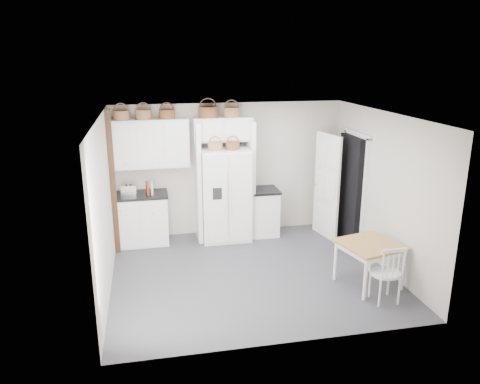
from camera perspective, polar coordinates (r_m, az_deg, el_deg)
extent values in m
plane|color=#42434E|center=(7.87, 1.37, -9.84)|extent=(4.50, 4.50, 0.00)
plane|color=white|center=(7.11, 1.51, 9.30)|extent=(4.50, 4.50, 0.00)
plane|color=beige|center=(9.28, -1.33, 2.81)|extent=(4.50, 0.00, 4.50)
plane|color=beige|center=(7.24, -16.20, -1.78)|extent=(0.00, 4.00, 4.00)
plane|color=beige|center=(8.17, 17.00, 0.20)|extent=(0.00, 4.00, 4.00)
cube|color=white|center=(9.00, -1.83, -0.30)|extent=(0.92, 0.74, 1.79)
cube|color=white|center=(9.09, -12.05, -3.30)|extent=(1.02, 0.64, 0.94)
cube|color=white|center=(9.37, 2.92, -2.51)|extent=(0.51, 0.61, 0.89)
cube|color=olive|center=(7.62, 15.40, -8.47)|extent=(1.01, 1.01, 0.70)
cube|color=white|center=(7.18, 17.33, -9.44)|extent=(0.44, 0.40, 0.88)
cube|color=black|center=(8.94, -12.23, -0.33)|extent=(1.06, 0.68, 0.04)
cube|color=black|center=(9.23, 2.96, 0.23)|extent=(0.55, 0.65, 0.04)
cube|color=silver|center=(8.87, -13.40, 0.24)|extent=(0.28, 0.18, 0.19)
cube|color=#9B2A11|center=(8.82, -11.23, 0.45)|extent=(0.06, 0.16, 0.23)
cube|color=beige|center=(8.82, -10.65, 0.47)|extent=(0.05, 0.16, 0.23)
cylinder|color=brown|center=(8.78, -14.27, 9.07)|extent=(0.30, 0.30, 0.17)
cylinder|color=brown|center=(8.77, -11.70, 9.24)|extent=(0.29, 0.29, 0.17)
cylinder|color=#592B17|center=(8.78, -8.90, 9.37)|extent=(0.29, 0.29, 0.17)
cylinder|color=#592B17|center=(8.85, -3.93, 9.69)|extent=(0.36, 0.36, 0.20)
cylinder|color=brown|center=(8.92, -1.04, 9.71)|extent=(0.32, 0.32, 0.18)
cylinder|color=brown|center=(8.65, -3.04, 5.57)|extent=(0.26, 0.26, 0.14)
cylinder|color=#592B17|center=(8.70, -0.90, 5.65)|extent=(0.26, 0.26, 0.14)
cube|color=white|center=(8.85, -10.80, 5.83)|extent=(1.40, 0.34, 0.90)
cube|color=white|center=(8.93, -2.12, 7.67)|extent=(1.12, 0.34, 0.45)
cube|color=white|center=(8.94, -5.15, 1.23)|extent=(0.08, 0.60, 2.30)
cube|color=white|center=(9.10, 1.25, 1.57)|extent=(0.08, 0.60, 2.30)
cube|color=#402414|center=(8.53, -15.22, 1.02)|extent=(0.09, 0.09, 2.60)
cube|color=black|center=(9.06, 13.41, 0.23)|extent=(0.18, 0.85, 2.05)
cube|color=white|center=(9.22, 10.51, 0.68)|extent=(0.21, 0.79, 2.05)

